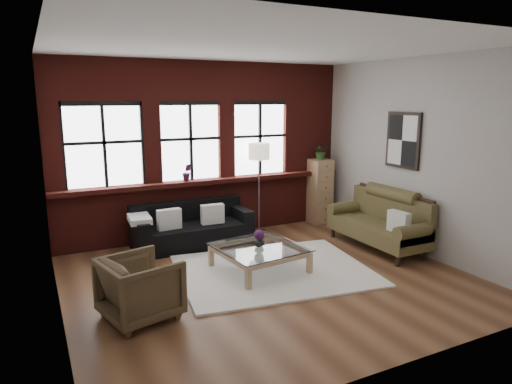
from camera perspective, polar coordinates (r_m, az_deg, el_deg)
name	(u,v)px	position (r m, az deg, el deg)	size (l,w,h in m)	color
floor	(268,278)	(6.69, 1.57, -10.71)	(5.50, 5.50, 0.00)	brown
ceiling	(270,47)	(6.22, 1.74, 17.68)	(5.50, 5.50, 0.00)	white
wall_back	(205,150)	(8.52, -6.37, 5.22)	(5.50, 5.50, 0.00)	#ACA6A0
wall_front	(402,207)	(4.27, 17.77, -1.76)	(5.50, 5.50, 0.00)	#ACA6A0
wall_left	(50,185)	(5.53, -24.32, 0.75)	(5.00, 5.00, 0.00)	#ACA6A0
wall_right	(417,157)	(7.93, 19.48, 4.14)	(5.00, 5.00, 0.00)	#ACA6A0
brick_backwall	(206,150)	(8.47, -6.23, 5.18)	(5.50, 0.12, 3.20)	#5E1B16
sill_ledge	(209,181)	(8.47, -5.93, 1.36)	(5.50, 0.30, 0.08)	#5E1B16
window_left	(104,147)	(8.02, -18.46, 5.37)	(1.38, 0.10, 1.50)	black
window_mid	(190,143)	(8.36, -8.21, 6.09)	(1.38, 0.10, 1.50)	black
window_right	(259,140)	(8.90, 0.42, 6.54)	(1.38, 0.10, 1.50)	black
wall_poster	(403,140)	(8.09, 17.93, 6.17)	(0.05, 0.74, 0.94)	black
shag_rug	(273,270)	(6.94, 2.19, -9.76)	(2.78, 2.18, 0.03)	white
dark_sofa	(192,225)	(8.04, -7.95, -4.15)	(2.04, 0.83, 0.74)	black
pillow_a	(169,219)	(7.78, -10.80, -3.35)	(0.40, 0.14, 0.34)	silver
pillow_b	(213,214)	(8.01, -5.46, -2.75)	(0.40, 0.14, 0.34)	silver
vintage_settee	(377,219)	(8.08, 14.90, -3.30)	(0.86, 1.93, 1.03)	#4F4524
pillow_settee	(399,222)	(7.58, 17.42, -3.60)	(0.14, 0.38, 0.34)	silver
armchair	(140,288)	(5.60, -14.27, -11.55)	(0.80, 0.82, 0.75)	#463723
coffee_table	(259,259)	(6.89, 0.41, -8.37)	(1.18, 1.18, 0.40)	tan
vase	(259,242)	(6.80, 0.41, -6.22)	(0.14, 0.14, 0.15)	#B2B2B2
flowers	(259,235)	(6.77, 0.41, -5.37)	(0.16, 0.16, 0.16)	#48194A
drawer_chest	(320,191)	(9.49, 7.98, 0.10)	(0.41, 0.41, 1.32)	tan
potted_plant_top	(321,151)	(9.36, 8.13, 5.10)	(0.31, 0.27, 0.34)	#2D5923
floor_lamp	(259,184)	(8.69, 0.37, 0.96)	(0.40, 0.40, 1.87)	#A5A5A8
sill_plant	(187,172)	(8.27, -8.62, 2.44)	(0.18, 0.14, 0.32)	#48194A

